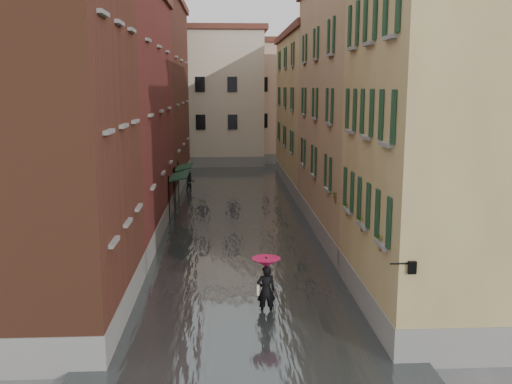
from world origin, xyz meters
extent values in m
plane|color=#505052|center=(0.00, 0.00, 0.00)|extent=(120.00, 120.00, 0.00)
cube|color=#474D4E|center=(0.00, 13.00, 0.10)|extent=(10.00, 60.00, 0.20)
cube|color=brown|center=(-7.00, -2.00, 6.50)|extent=(6.00, 8.00, 13.00)
cube|color=maroon|center=(-7.00, 9.00, 6.25)|extent=(6.00, 14.00, 12.50)
cube|color=brown|center=(-7.00, 24.00, 7.00)|extent=(6.00, 16.00, 14.00)
cube|color=#997B4E|center=(7.00, -2.00, 5.75)|extent=(6.00, 8.00, 11.50)
cube|color=#A28562|center=(7.00, 9.00, 6.50)|extent=(6.00, 14.00, 13.00)
cube|color=#997B4E|center=(7.00, 24.00, 5.75)|extent=(6.00, 16.00, 11.50)
cube|color=beige|center=(-3.00, 38.00, 6.50)|extent=(12.00, 9.00, 13.00)
cube|color=tan|center=(6.00, 40.00, 6.00)|extent=(10.00, 9.00, 12.00)
cube|color=#16321E|center=(-3.45, 13.23, 2.55)|extent=(1.09, 3.05, 0.31)
cylinder|color=black|center=(-3.95, 11.71, 1.40)|extent=(0.06, 0.06, 2.80)
cylinder|color=black|center=(-3.95, 14.76, 1.40)|extent=(0.06, 0.06, 2.80)
cube|color=#16321E|center=(-3.45, 17.00, 2.55)|extent=(1.09, 2.71, 0.31)
cylinder|color=black|center=(-3.95, 15.65, 1.40)|extent=(0.06, 0.06, 2.80)
cylinder|color=black|center=(-3.95, 18.36, 1.40)|extent=(0.06, 0.06, 2.80)
cylinder|color=black|center=(4.05, -6.00, 3.10)|extent=(0.60, 0.05, 0.05)
cube|color=black|center=(4.35, -6.00, 3.00)|extent=(0.22, 0.22, 0.35)
cube|color=beige|center=(4.35, -6.00, 3.00)|extent=(0.14, 0.14, 0.24)
cube|color=brown|center=(4.12, -4.14, 3.15)|extent=(0.22, 0.85, 0.18)
imported|color=#265926|center=(4.12, -4.14, 3.57)|extent=(0.59, 0.51, 0.66)
cube|color=brown|center=(4.12, -1.74, 3.15)|extent=(0.22, 0.85, 0.18)
imported|color=#265926|center=(4.12, -1.74, 3.57)|extent=(0.59, 0.51, 0.66)
cube|color=brown|center=(4.12, 0.63, 3.15)|extent=(0.22, 0.85, 0.18)
imported|color=#265926|center=(4.12, 0.63, 3.57)|extent=(0.59, 0.51, 0.66)
cube|color=brown|center=(4.12, 2.97, 3.15)|extent=(0.22, 0.85, 0.18)
imported|color=#265926|center=(4.12, 2.97, 3.57)|extent=(0.59, 0.51, 0.66)
imported|color=black|center=(0.67, -1.96, 0.90)|extent=(0.70, 0.49, 1.80)
cube|color=beige|center=(0.39, -1.91, 0.95)|extent=(0.08, 0.30, 0.38)
cylinder|color=black|center=(0.67, -1.96, 1.35)|extent=(0.02, 0.02, 1.00)
cone|color=#C80D43|center=(0.67, -1.96, 1.92)|extent=(1.02, 1.02, 0.28)
imported|color=black|center=(-3.36, 21.59, 0.76)|extent=(0.88, 0.78, 1.53)
camera|label=1|loc=(-0.67, -20.60, 7.84)|focal=40.00mm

